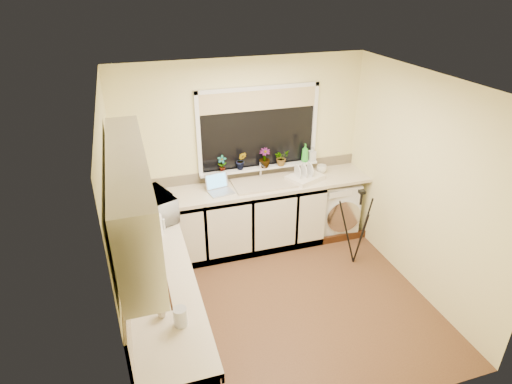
{
  "coord_description": "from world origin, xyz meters",
  "views": [
    {
      "loc": [
        -1.41,
        -3.5,
        3.32
      ],
      "look_at": [
        -0.13,
        0.55,
        1.15
      ],
      "focal_mm": 30.1,
      "sensor_mm": 36.0,
      "label": 1
    }
  ],
  "objects_px": {
    "washing_machine": "(334,206)",
    "cup_back": "(322,169)",
    "plant_b": "(241,161)",
    "plant_c": "(265,158)",
    "soap_bottle_clear": "(312,153)",
    "plant_d": "(281,157)",
    "steel_jar": "(157,281)",
    "laptop": "(219,187)",
    "tripod": "(358,228)",
    "plant_a": "(222,164)",
    "kettle": "(154,226)",
    "microwave": "(154,207)",
    "cup_left": "(162,312)",
    "glass_jug": "(180,317)",
    "soap_bottle_green": "(305,153)",
    "dish_rack": "(305,178)"
  },
  "relations": [
    {
      "from": "dish_rack",
      "to": "steel_jar",
      "type": "relative_size",
      "value": 3.96
    },
    {
      "from": "dish_rack",
      "to": "washing_machine",
      "type": "bearing_deg",
      "value": -16.26
    },
    {
      "from": "cup_left",
      "to": "microwave",
      "type": "bearing_deg",
      "value": 86.29
    },
    {
      "from": "plant_c",
      "to": "soap_bottle_clear",
      "type": "distance_m",
      "value": 0.69
    },
    {
      "from": "plant_b",
      "to": "cup_left",
      "type": "height_order",
      "value": "plant_b"
    },
    {
      "from": "plant_b",
      "to": "plant_c",
      "type": "xyz_separation_m",
      "value": [
        0.31,
        -0.02,
        0.01
      ]
    },
    {
      "from": "laptop",
      "to": "plant_c",
      "type": "distance_m",
      "value": 0.73
    },
    {
      "from": "kettle",
      "to": "cup_back",
      "type": "height_order",
      "value": "kettle"
    },
    {
      "from": "plant_c",
      "to": "plant_d",
      "type": "bearing_deg",
      "value": -1.35
    },
    {
      "from": "laptop",
      "to": "cup_back",
      "type": "distance_m",
      "value": 1.46
    },
    {
      "from": "glass_jug",
      "to": "cup_left",
      "type": "height_order",
      "value": "glass_jug"
    },
    {
      "from": "kettle",
      "to": "microwave",
      "type": "bearing_deg",
      "value": 84.84
    },
    {
      "from": "dish_rack",
      "to": "laptop",
      "type": "bearing_deg",
      "value": 154.96
    },
    {
      "from": "plant_c",
      "to": "cup_left",
      "type": "bearing_deg",
      "value": -125.76
    },
    {
      "from": "steel_jar",
      "to": "cup_back",
      "type": "relative_size",
      "value": 0.81
    },
    {
      "from": "steel_jar",
      "to": "plant_b",
      "type": "relative_size",
      "value": 0.46
    },
    {
      "from": "plant_c",
      "to": "steel_jar",
      "type": "bearing_deg",
      "value": -131.12
    },
    {
      "from": "washing_machine",
      "to": "cup_back",
      "type": "height_order",
      "value": "cup_back"
    },
    {
      "from": "soap_bottle_clear",
      "to": "plant_d",
      "type": "bearing_deg",
      "value": -176.7
    },
    {
      "from": "kettle",
      "to": "plant_c",
      "type": "relative_size",
      "value": 0.85
    },
    {
      "from": "glass_jug",
      "to": "plant_d",
      "type": "distance_m",
      "value": 2.9
    },
    {
      "from": "washing_machine",
      "to": "cup_left",
      "type": "distance_m",
      "value": 3.33
    },
    {
      "from": "dish_rack",
      "to": "glass_jug",
      "type": "height_order",
      "value": "glass_jug"
    },
    {
      "from": "plant_a",
      "to": "plant_c",
      "type": "bearing_deg",
      "value": -0.39
    },
    {
      "from": "dish_rack",
      "to": "kettle",
      "type": "bearing_deg",
      "value": 176.9
    },
    {
      "from": "soap_bottle_green",
      "to": "kettle",
      "type": "bearing_deg",
      "value": -154.45
    },
    {
      "from": "cup_left",
      "to": "kettle",
      "type": "bearing_deg",
      "value": 86.69
    },
    {
      "from": "glass_jug",
      "to": "tripod",
      "type": "bearing_deg",
      "value": 30.4
    },
    {
      "from": "kettle",
      "to": "plant_b",
      "type": "relative_size",
      "value": 0.9
    },
    {
      "from": "steel_jar",
      "to": "cup_left",
      "type": "distance_m",
      "value": 0.39
    },
    {
      "from": "steel_jar",
      "to": "plant_b",
      "type": "distance_m",
      "value": 2.26
    },
    {
      "from": "glass_jug",
      "to": "steel_jar",
      "type": "height_order",
      "value": "glass_jug"
    },
    {
      "from": "washing_machine",
      "to": "plant_c",
      "type": "bearing_deg",
      "value": 176.9
    },
    {
      "from": "dish_rack",
      "to": "tripod",
      "type": "relative_size",
      "value": 0.42
    },
    {
      "from": "washing_machine",
      "to": "laptop",
      "type": "distance_m",
      "value": 1.73
    },
    {
      "from": "soap_bottle_clear",
      "to": "microwave",
      "type": "bearing_deg",
      "value": -162.77
    },
    {
      "from": "dish_rack",
      "to": "plant_b",
      "type": "distance_m",
      "value": 0.87
    },
    {
      "from": "dish_rack",
      "to": "microwave",
      "type": "bearing_deg",
      "value": 168.25
    },
    {
      "from": "washing_machine",
      "to": "plant_c",
      "type": "height_order",
      "value": "plant_c"
    },
    {
      "from": "laptop",
      "to": "plant_c",
      "type": "height_order",
      "value": "plant_c"
    },
    {
      "from": "kettle",
      "to": "plant_b",
      "type": "distance_m",
      "value": 1.59
    },
    {
      "from": "laptop",
      "to": "soap_bottle_green",
      "type": "bearing_deg",
      "value": 0.27
    },
    {
      "from": "dish_rack",
      "to": "plant_d",
      "type": "distance_m",
      "value": 0.41
    },
    {
      "from": "plant_a",
      "to": "cup_back",
      "type": "height_order",
      "value": "plant_a"
    },
    {
      "from": "plant_a",
      "to": "plant_c",
      "type": "relative_size",
      "value": 0.88
    },
    {
      "from": "kettle",
      "to": "cup_left",
      "type": "relative_size",
      "value": 2.46
    },
    {
      "from": "laptop",
      "to": "soap_bottle_clear",
      "type": "height_order",
      "value": "soap_bottle_clear"
    },
    {
      "from": "tripod",
      "to": "plant_c",
      "type": "height_order",
      "value": "plant_c"
    },
    {
      "from": "laptop",
      "to": "glass_jug",
      "type": "height_order",
      "value": "laptop"
    },
    {
      "from": "microwave",
      "to": "plant_a",
      "type": "relative_size",
      "value": 2.38
    }
  ]
}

